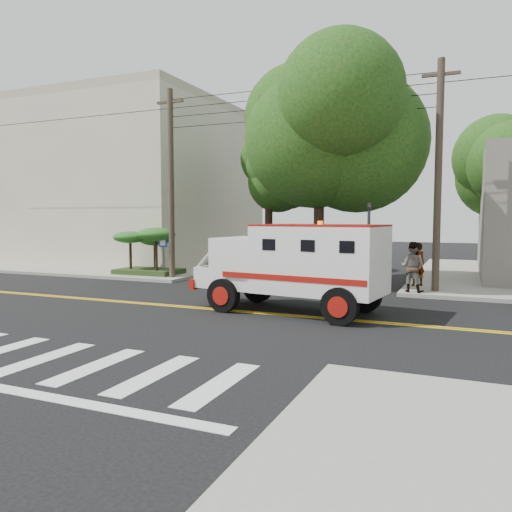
% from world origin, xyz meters
% --- Properties ---
extents(ground, '(100.00, 100.00, 0.00)m').
position_xyz_m(ground, '(0.00, 0.00, 0.00)').
color(ground, black).
rests_on(ground, ground).
extents(sidewalk_nw, '(17.00, 17.00, 0.15)m').
position_xyz_m(sidewalk_nw, '(-13.50, 13.50, 0.07)').
color(sidewalk_nw, gray).
rests_on(sidewalk_nw, ground).
extents(building_left, '(16.00, 14.00, 10.00)m').
position_xyz_m(building_left, '(-15.50, 15.00, 5.15)').
color(building_left, beige).
rests_on(building_left, sidewalk_nw).
extents(utility_pole_left, '(0.28, 0.28, 9.00)m').
position_xyz_m(utility_pole_left, '(-5.60, 6.00, 4.50)').
color(utility_pole_left, '#382D23').
rests_on(utility_pole_left, ground).
extents(utility_pole_right, '(0.28, 0.28, 9.00)m').
position_xyz_m(utility_pole_right, '(6.30, 6.20, 4.50)').
color(utility_pole_right, '#382D23').
rests_on(utility_pole_right, ground).
extents(tree_main, '(6.08, 5.70, 9.85)m').
position_xyz_m(tree_main, '(1.94, 6.21, 7.20)').
color(tree_main, black).
rests_on(tree_main, ground).
extents(tree_left, '(4.48, 4.20, 7.70)m').
position_xyz_m(tree_left, '(-2.68, 11.79, 5.73)').
color(tree_left, black).
rests_on(tree_left, ground).
extents(tree_right, '(4.80, 4.50, 8.20)m').
position_xyz_m(tree_right, '(8.84, 15.77, 6.09)').
color(tree_right, black).
rests_on(tree_right, ground).
extents(traffic_signal, '(0.15, 0.18, 3.60)m').
position_xyz_m(traffic_signal, '(3.80, 5.60, 2.23)').
color(traffic_signal, '#3F3F42').
rests_on(traffic_signal, ground).
extents(accessibility_sign, '(0.45, 0.10, 2.02)m').
position_xyz_m(accessibility_sign, '(-6.20, 6.17, 1.37)').
color(accessibility_sign, '#3F3F42').
rests_on(accessibility_sign, ground).
extents(palm_planter, '(3.52, 2.63, 2.36)m').
position_xyz_m(palm_planter, '(-7.44, 6.62, 1.65)').
color(palm_planter, '#1E3314').
rests_on(palm_planter, sidewalk_nw).
extents(armored_truck, '(6.35, 3.09, 2.79)m').
position_xyz_m(armored_truck, '(2.49, 0.55, 1.59)').
color(armored_truck, white).
rests_on(armored_truck, ground).
extents(pedestrian_a, '(0.79, 0.70, 1.81)m').
position_xyz_m(pedestrian_a, '(5.50, 7.45, 1.06)').
color(pedestrian_a, gray).
rests_on(pedestrian_a, sidewalk_ne).
extents(pedestrian_b, '(1.08, 0.93, 1.93)m').
position_xyz_m(pedestrian_b, '(5.50, 5.50, 1.12)').
color(pedestrian_b, gray).
rests_on(pedestrian_b, sidewalk_ne).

